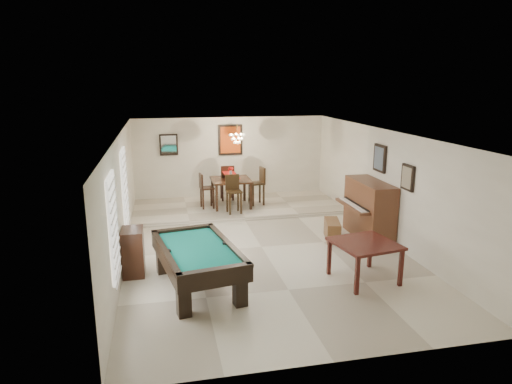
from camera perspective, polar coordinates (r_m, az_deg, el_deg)
name	(u,v)px	position (r m, az deg, el deg)	size (l,w,h in m)	color
ground_plane	(261,247)	(10.52, 0.68, -6.92)	(6.00, 9.00, 0.02)	beige
wall_back	(230,159)	(14.46, -3.22, 4.19)	(6.00, 0.04, 2.60)	silver
wall_front	(338,273)	(6.04, 10.25, -9.97)	(6.00, 0.04, 2.60)	silver
wall_left	(122,199)	(9.93, -16.44, -0.83)	(0.04, 9.00, 2.60)	silver
wall_right	(386,185)	(11.16, 15.91, 0.79)	(0.04, 9.00, 2.60)	silver
ceiling	(262,133)	(9.90, 0.73, 7.36)	(6.00, 9.00, 0.04)	white
dining_step	(237,207)	(13.53, -2.33, -1.86)	(6.00, 2.50, 0.12)	beige
window_left_front	(113,226)	(7.79, -17.40, -4.11)	(0.06, 1.00, 1.70)	white
window_left_rear	(125,188)	(10.49, -16.09, 0.52)	(0.06, 1.00, 1.70)	white
pool_table	(198,268)	(8.48, -7.27, -9.40)	(1.25, 2.31, 0.77)	black
square_table	(364,261)	(8.97, 13.36, -8.40)	(1.09, 1.09, 0.76)	#37120D
upright_piano	(363,210)	(11.20, 13.22, -2.21)	(0.93, 1.66, 1.39)	brown
piano_bench	(332,230)	(11.09, 9.51, -4.71)	(0.32, 0.82, 0.45)	brown
apothecary_chest	(133,252)	(9.26, -15.10, -7.24)	(0.41, 0.61, 0.92)	black
dining_table	(231,191)	(13.30, -3.13, 0.18)	(1.12, 1.12, 0.92)	black
flower_vase	(231,171)	(13.18, -3.17, 2.66)	(0.14, 0.14, 0.25)	#B0140F
dining_chair_south	(234,194)	(12.58, -2.78, -0.30)	(0.39, 0.39, 1.06)	black
dining_chair_north	(227,182)	(14.02, -3.65, 1.22)	(0.40, 0.40, 1.09)	black
dining_chair_west	(207,191)	(13.16, -6.14, 0.17)	(0.37, 0.37, 1.01)	black
dining_chair_east	(256,186)	(13.43, 0.06, 0.75)	(0.41, 0.41, 1.11)	black
chandelier	(237,135)	(13.06, -2.39, 7.15)	(0.44, 0.44, 0.60)	#FFE5B2
back_painting	(230,140)	(14.34, -3.23, 6.53)	(0.75, 0.06, 0.95)	#D84C14
back_mirror	(169,145)	(14.19, -10.86, 5.82)	(0.55, 0.06, 0.65)	white
right_picture_upper	(380,158)	(11.29, 15.23, 4.09)	(0.06, 0.55, 0.65)	slate
right_picture_lower	(408,178)	(10.21, 18.44, 1.72)	(0.06, 0.45, 0.55)	gray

